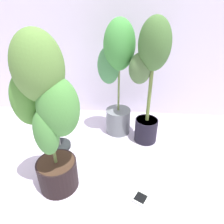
{
  "coord_description": "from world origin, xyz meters",
  "views": [
    {
      "loc": [
        0.11,
        -0.98,
        1.04
      ],
      "look_at": [
        0.01,
        0.25,
        0.33
      ],
      "focal_mm": 31.71,
      "sensor_mm": 36.0,
      "label": 1
    }
  ],
  "objects_px": {
    "potted_plant_back_center": "(117,72)",
    "hygrometer_box": "(140,199)",
    "floor_fan": "(56,122)",
    "potted_plant_back_right": "(149,73)",
    "potted_plant_front_left": "(47,113)"
  },
  "relations": [
    {
      "from": "hygrometer_box",
      "to": "floor_fan",
      "type": "height_order",
      "value": "floor_fan"
    },
    {
      "from": "potted_plant_back_center",
      "to": "hygrometer_box",
      "type": "height_order",
      "value": "potted_plant_back_center"
    },
    {
      "from": "potted_plant_front_left",
      "to": "potted_plant_back_center",
      "type": "bearing_deg",
      "value": 63.59
    },
    {
      "from": "potted_plant_back_right",
      "to": "potted_plant_front_left",
      "type": "height_order",
      "value": "potted_plant_back_right"
    },
    {
      "from": "potted_plant_back_right",
      "to": "hygrometer_box",
      "type": "relative_size",
      "value": 8.85
    },
    {
      "from": "potted_plant_back_right",
      "to": "potted_plant_front_left",
      "type": "relative_size",
      "value": 1.02
    },
    {
      "from": "potted_plant_back_center",
      "to": "floor_fan",
      "type": "height_order",
      "value": "potted_plant_back_center"
    },
    {
      "from": "potted_plant_back_right",
      "to": "potted_plant_back_center",
      "type": "xyz_separation_m",
      "value": [
        -0.24,
        0.11,
        -0.04
      ]
    },
    {
      "from": "floor_fan",
      "to": "potted_plant_back_center",
      "type": "bearing_deg",
      "value": 69.46
    },
    {
      "from": "potted_plant_back_right",
      "to": "potted_plant_back_center",
      "type": "bearing_deg",
      "value": 155.21
    },
    {
      "from": "potted_plant_back_center",
      "to": "potted_plant_back_right",
      "type": "bearing_deg",
      "value": -24.79
    },
    {
      "from": "potted_plant_back_center",
      "to": "hygrometer_box",
      "type": "relative_size",
      "value": 8.65
    },
    {
      "from": "potted_plant_back_right",
      "to": "hygrometer_box",
      "type": "distance_m",
      "value": 0.83
    },
    {
      "from": "hygrometer_box",
      "to": "floor_fan",
      "type": "xyz_separation_m",
      "value": [
        -0.63,
        0.44,
        0.22
      ]
    },
    {
      "from": "hygrometer_box",
      "to": "floor_fan",
      "type": "relative_size",
      "value": 0.3
    }
  ]
}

